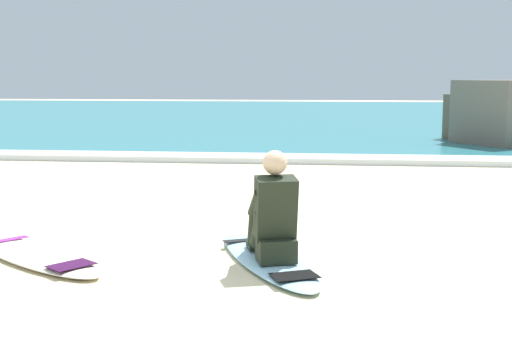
# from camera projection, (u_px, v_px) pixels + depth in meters

# --- Properties ---
(ground_plane) EXTENTS (80.00, 80.00, 0.00)m
(ground_plane) POSITION_uv_depth(u_px,v_px,m) (214.00, 265.00, 5.93)
(ground_plane) COLOR beige
(sea) EXTENTS (80.00, 28.00, 0.10)m
(sea) POSITION_uv_depth(u_px,v_px,m) (303.00, 116.00, 26.56)
(sea) COLOR teal
(sea) RESTS_ON ground
(breaking_foam) EXTENTS (80.00, 0.90, 0.11)m
(breaking_foam) POSITION_uv_depth(u_px,v_px,m) (277.00, 158.00, 13.10)
(breaking_foam) COLOR white
(breaking_foam) RESTS_ON ground
(surfboard_main) EXTENTS (1.33, 2.11, 0.08)m
(surfboard_main) POSITION_uv_depth(u_px,v_px,m) (267.00, 259.00, 6.01)
(surfboard_main) COLOR #9ED1E5
(surfboard_main) RESTS_ON ground
(surfer_seated) EXTENTS (0.52, 0.76, 0.95)m
(surfer_seated) POSITION_uv_depth(u_px,v_px,m) (273.00, 217.00, 5.85)
(surfer_seated) COLOR black
(surfer_seated) RESTS_ON surfboard_main
(surfboard_spare_near) EXTENTS (1.93, 1.67, 0.08)m
(surfboard_spare_near) POSITION_uv_depth(u_px,v_px,m) (33.00, 255.00, 6.14)
(surfboard_spare_near) COLOR #EFE5C6
(surfboard_spare_near) RESTS_ON ground
(rock_outcrop_distant) EXTENTS (2.96, 2.69, 1.54)m
(rock_outcrop_distant) POSITION_uv_depth(u_px,v_px,m) (501.00, 117.00, 15.66)
(rock_outcrop_distant) COLOR brown
(rock_outcrop_distant) RESTS_ON ground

